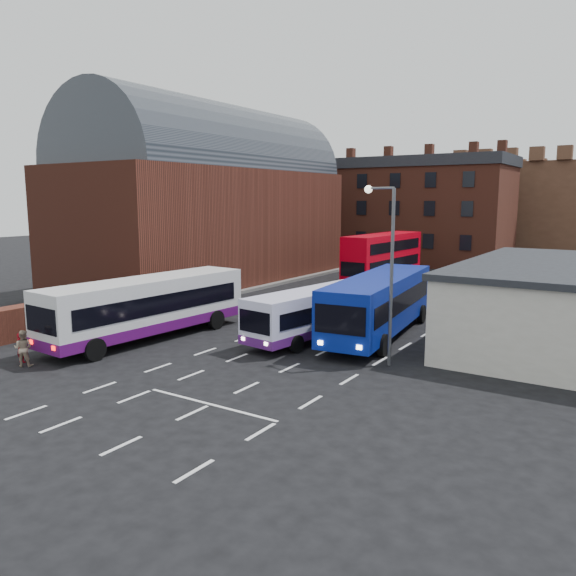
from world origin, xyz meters
The scene contains 13 objects.
ground centered at (0.00, 0.00, 0.00)m, with size 180.00×180.00×0.00m, color black.
railway_station centered at (-15.50, 21.00, 7.64)m, with size 12.00×28.00×16.00m.
forecourt_wall centered at (-10.20, 2.00, 0.90)m, with size 1.20×10.00×1.80m, color #602B1E.
cream_building centered at (15.00, 14.00, 2.16)m, with size 10.40×16.40×4.25m.
brick_terrace centered at (-6.00, 46.00, 5.50)m, with size 22.00×10.00×11.00m, color brown.
castle_keep centered at (6.00, 66.00, 6.00)m, with size 22.00×22.00×12.00m, color brown.
bus_white_outbound centered at (-4.37, 2.75, 1.95)m, with size 3.66×12.28×3.31m.
bus_white_inbound centered at (3.24, 7.97, 1.59)m, with size 3.54×10.09×2.69m.
bus_blue centered at (5.92, 10.13, 1.97)m, with size 4.26×12.50×3.34m.
bus_red_double centered at (-1.86, 28.52, 2.35)m, with size 3.18×11.15×4.42m.
street_lamp centered at (8.32, 5.29, 4.91)m, with size 1.63×0.58×8.14m.
pedestrian_red centered at (-5.96, -3.63, 0.71)m, with size 0.52×0.34×1.41m, color maroon.
pedestrian_beige centered at (-5.31, -3.92, 0.84)m, with size 0.82×0.64×1.68m, color tan.
Camera 1 is at (18.19, -18.10, 7.55)m, focal length 35.00 mm.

